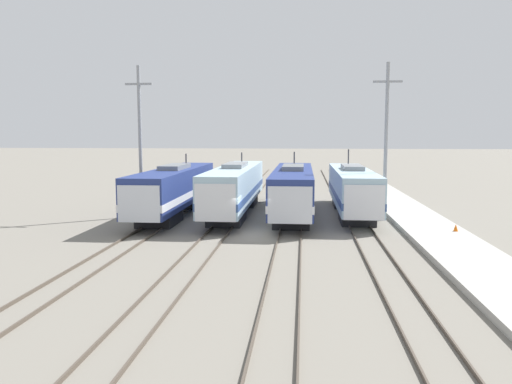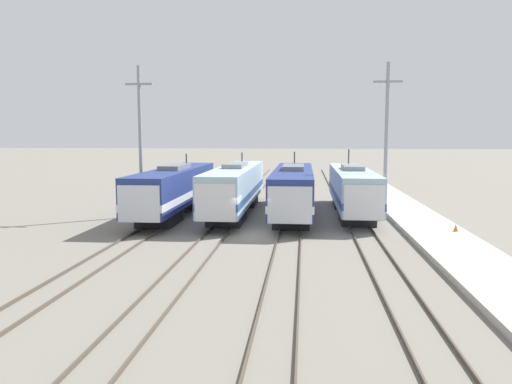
{
  "view_description": "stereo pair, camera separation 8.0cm",
  "coord_description": "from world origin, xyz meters",
  "px_view_note": "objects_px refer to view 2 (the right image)",
  "views": [
    {
      "loc": [
        3.21,
        -32.08,
        6.54
      ],
      "look_at": [
        -0.1,
        2.76,
        2.49
      ],
      "focal_mm": 35.0,
      "sensor_mm": 36.0,
      "label": 1
    },
    {
      "loc": [
        3.29,
        -32.07,
        6.54
      ],
      "look_at": [
        -0.1,
        2.76,
        2.49
      ],
      "focal_mm": 35.0,
      "sensor_mm": 36.0,
      "label": 2
    }
  ],
  "objects_px": {
    "locomotive_far_right": "(353,190)",
    "catenary_tower_left": "(140,139)",
    "locomotive_far_left": "(174,190)",
    "catenary_tower_right": "(386,139)",
    "locomotive_center_right": "(293,190)",
    "locomotive_center_left": "(235,188)",
    "traffic_cone": "(456,228)"
  },
  "relations": [
    {
      "from": "locomotive_far_right",
      "to": "catenary_tower_right",
      "type": "height_order",
      "value": "catenary_tower_right"
    },
    {
      "from": "locomotive_far_left",
      "to": "locomotive_far_right",
      "type": "bearing_deg",
      "value": 6.31
    },
    {
      "from": "locomotive_far_right",
      "to": "traffic_cone",
      "type": "bearing_deg",
      "value": -54.18
    },
    {
      "from": "locomotive_far_left",
      "to": "traffic_cone",
      "type": "height_order",
      "value": "locomotive_far_left"
    },
    {
      "from": "locomotive_center_left",
      "to": "locomotive_center_right",
      "type": "bearing_deg",
      "value": -8.81
    },
    {
      "from": "locomotive_far_left",
      "to": "catenary_tower_right",
      "type": "relative_size",
      "value": 1.53
    },
    {
      "from": "catenary_tower_left",
      "to": "catenary_tower_right",
      "type": "xyz_separation_m",
      "value": [
        19.01,
        0.0,
        0.0
      ]
    },
    {
      "from": "locomotive_center_right",
      "to": "locomotive_center_left",
      "type": "bearing_deg",
      "value": 171.19
    },
    {
      "from": "locomotive_center_left",
      "to": "traffic_cone",
      "type": "xyz_separation_m",
      "value": [
        15.42,
        -7.79,
        -1.58
      ]
    },
    {
      "from": "locomotive_center_right",
      "to": "catenary_tower_left",
      "type": "relative_size",
      "value": 1.56
    },
    {
      "from": "catenary_tower_left",
      "to": "traffic_cone",
      "type": "distance_m",
      "value": 24.03
    },
    {
      "from": "locomotive_far_left",
      "to": "locomotive_center_left",
      "type": "distance_m",
      "value": 4.98
    },
    {
      "from": "catenary_tower_left",
      "to": "catenary_tower_right",
      "type": "height_order",
      "value": "same"
    },
    {
      "from": "catenary_tower_right",
      "to": "traffic_cone",
      "type": "distance_m",
      "value": 8.83
    },
    {
      "from": "catenary_tower_right",
      "to": "locomotive_center_left",
      "type": "bearing_deg",
      "value": 170.25
    },
    {
      "from": "catenary_tower_left",
      "to": "locomotive_far_left",
      "type": "bearing_deg",
      "value": 16.36
    },
    {
      "from": "catenary_tower_right",
      "to": "traffic_cone",
      "type": "xyz_separation_m",
      "value": [
        3.64,
        -5.76,
        -5.62
      ]
    },
    {
      "from": "locomotive_far_right",
      "to": "locomotive_center_left",
      "type": "bearing_deg",
      "value": -178.34
    },
    {
      "from": "locomotive_far_right",
      "to": "catenary_tower_left",
      "type": "relative_size",
      "value": 1.45
    },
    {
      "from": "locomotive_far_left",
      "to": "catenary_tower_left",
      "type": "height_order",
      "value": "catenary_tower_left"
    },
    {
      "from": "locomotive_center_left",
      "to": "catenary_tower_left",
      "type": "bearing_deg",
      "value": -164.34
    },
    {
      "from": "locomotive_far_right",
      "to": "catenary_tower_left",
      "type": "height_order",
      "value": "catenary_tower_left"
    },
    {
      "from": "locomotive_center_left",
      "to": "catenary_tower_left",
      "type": "distance_m",
      "value": 8.52
    },
    {
      "from": "locomotive_far_left",
      "to": "traffic_cone",
      "type": "xyz_separation_m",
      "value": [
        20.22,
        -6.47,
        -1.54
      ]
    },
    {
      "from": "locomotive_far_left",
      "to": "traffic_cone",
      "type": "bearing_deg",
      "value": -17.75
    },
    {
      "from": "locomotive_far_left",
      "to": "locomotive_center_left",
      "type": "height_order",
      "value": "locomotive_center_left"
    },
    {
      "from": "locomotive_center_left",
      "to": "locomotive_center_right",
      "type": "height_order",
      "value": "locomotive_center_right"
    },
    {
      "from": "catenary_tower_left",
      "to": "locomotive_center_right",
      "type": "bearing_deg",
      "value": 6.08
    },
    {
      "from": "locomotive_far_left",
      "to": "catenary_tower_right",
      "type": "bearing_deg",
      "value": -2.46
    },
    {
      "from": "locomotive_center_left",
      "to": "locomotive_far_right",
      "type": "bearing_deg",
      "value": 1.66
    },
    {
      "from": "catenary_tower_left",
      "to": "catenary_tower_right",
      "type": "relative_size",
      "value": 1.0
    },
    {
      "from": "traffic_cone",
      "to": "catenary_tower_left",
      "type": "bearing_deg",
      "value": 165.72
    }
  ]
}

